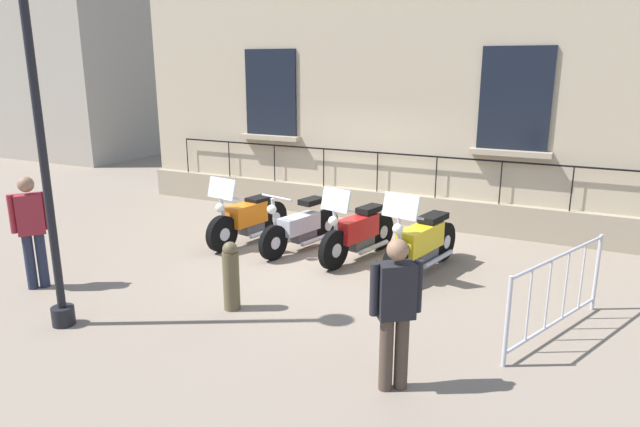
# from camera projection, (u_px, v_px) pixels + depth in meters

# --- Properties ---
(ground_plane) EXTENTS (60.00, 60.00, 0.00)m
(ground_plane) POSITION_uv_depth(u_px,v_px,m) (332.00, 251.00, 9.96)
(ground_plane) COLOR gray
(building_facade) EXTENTS (0.82, 11.69, 8.44)m
(building_facade) POSITION_uv_depth(u_px,v_px,m) (389.00, 16.00, 11.18)
(building_facade) COLOR tan
(building_facade) RESTS_ON ground_plane
(motorcycle_orange) EXTENTS (1.99, 0.80, 1.31)m
(motorcycle_orange) POSITION_uv_depth(u_px,v_px,m) (248.00, 219.00, 10.33)
(motorcycle_orange) COLOR black
(motorcycle_orange) RESTS_ON ground_plane
(motorcycle_silver) EXTENTS (1.98, 0.80, 1.08)m
(motorcycle_silver) POSITION_uv_depth(u_px,v_px,m) (301.00, 227.00, 9.94)
(motorcycle_silver) COLOR black
(motorcycle_silver) RESTS_ON ground_plane
(motorcycle_red) EXTENTS (1.96, 0.79, 1.32)m
(motorcycle_red) POSITION_uv_depth(u_px,v_px,m) (358.00, 233.00, 9.45)
(motorcycle_red) COLOR black
(motorcycle_red) RESTS_ON ground_plane
(motorcycle_yellow) EXTENTS (2.11, 0.84, 1.39)m
(motorcycle_yellow) POSITION_uv_depth(u_px,v_px,m) (421.00, 245.00, 8.86)
(motorcycle_yellow) COLOR black
(motorcycle_yellow) RESTS_ON ground_plane
(lamppost) EXTENTS (0.38, 0.38, 4.79)m
(lamppost) POSITION_uv_depth(u_px,v_px,m) (34.00, 83.00, 6.39)
(lamppost) COLOR black
(lamppost) RESTS_ON ground_plane
(crowd_barrier) EXTENTS (2.11, 0.89, 1.05)m
(crowd_barrier) POSITION_uv_depth(u_px,v_px,m) (557.00, 292.00, 6.74)
(crowd_barrier) COLOR #B7B7BF
(crowd_barrier) RESTS_ON ground_plane
(bollard) EXTENTS (0.22, 0.22, 0.95)m
(bollard) POSITION_uv_depth(u_px,v_px,m) (231.00, 276.00, 7.50)
(bollard) COLOR brown
(bollard) RESTS_ON ground_plane
(pedestrian_standing) EXTENTS (0.39, 0.44, 1.59)m
(pedestrian_standing) POSITION_uv_depth(u_px,v_px,m) (395.00, 307.00, 5.53)
(pedestrian_standing) COLOR #47382D
(pedestrian_standing) RESTS_ON ground_plane
(pedestrian_walking) EXTENTS (0.45, 0.39, 1.67)m
(pedestrian_walking) POSITION_uv_depth(u_px,v_px,m) (31.00, 226.00, 8.11)
(pedestrian_walking) COLOR #23283D
(pedestrian_walking) RESTS_ON ground_plane
(distant_building) EXTENTS (5.15, 4.96, 10.77)m
(distant_building) POSITION_uv_depth(u_px,v_px,m) (85.00, 0.00, 19.86)
(distant_building) COLOR #9E9384
(distant_building) RESTS_ON ground_plane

